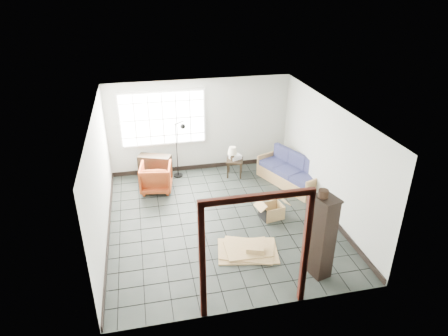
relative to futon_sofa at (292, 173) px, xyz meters
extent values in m
plane|color=black|center=(-2.20, -1.30, -0.30)|extent=(5.50, 5.50, 0.00)
cube|color=beige|center=(-2.20, 1.45, 1.00)|extent=(5.00, 0.02, 2.60)
cube|color=beige|center=(-2.20, -4.05, 1.00)|extent=(5.00, 0.02, 2.60)
cube|color=beige|center=(-4.70, -1.30, 1.00)|extent=(0.02, 5.50, 2.60)
cube|color=beige|center=(0.30, -1.30, 1.00)|extent=(0.02, 5.50, 2.60)
cube|color=white|center=(-2.20, -1.30, 2.30)|extent=(5.00, 5.50, 0.02)
cube|color=black|center=(-2.20, 1.43, -0.24)|extent=(4.95, 0.03, 0.12)
cube|color=black|center=(-4.68, -1.30, -0.24)|extent=(0.03, 5.45, 0.12)
cube|color=black|center=(0.28, -1.30, -0.24)|extent=(0.03, 5.45, 0.12)
cube|color=silver|center=(-3.20, 1.41, 1.30)|extent=(2.32, 0.06, 1.52)
cube|color=white|center=(-3.20, 1.37, 1.30)|extent=(2.20, 0.02, 1.40)
cube|color=#3C140D|center=(-3.05, -4.00, 0.75)|extent=(0.10, 0.08, 2.10)
cube|color=#3C140D|center=(-1.35, -4.00, 0.75)|extent=(0.10, 0.08, 2.10)
cube|color=#3C140D|center=(-2.20, -4.00, 1.85)|extent=(1.80, 0.08, 0.10)
cube|color=#8F6540|center=(-0.05, -0.02, -0.14)|extent=(1.35, 1.93, 0.32)
cube|color=#8F6540|center=(0.30, -0.87, -0.02)|extent=(0.68, 0.32, 0.57)
cube|color=#8F6540|center=(-0.41, 0.83, -0.02)|extent=(0.68, 0.32, 0.57)
cube|color=#8F6540|center=(0.24, 0.10, 0.19)|extent=(0.75, 1.68, 0.63)
cube|color=#1B2445|center=(0.16, -0.58, 0.09)|extent=(0.81, 0.78, 0.14)
cube|color=#1B2445|center=(0.40, -0.48, 0.30)|extent=(0.34, 0.58, 0.47)
cube|color=#1B2445|center=(-0.07, -0.03, 0.09)|extent=(0.81, 0.78, 0.14)
cube|color=#1B2445|center=(0.17, 0.07, 0.30)|extent=(0.34, 0.58, 0.47)
cube|color=#1B2445|center=(-0.30, 0.52, 0.09)|extent=(0.81, 0.78, 0.14)
cube|color=#1B2445|center=(-0.06, 0.62, 0.30)|extent=(0.34, 0.58, 0.47)
imported|color=maroon|center=(-3.54, 0.43, 0.09)|extent=(0.88, 0.84, 0.80)
cube|color=black|center=(-1.36, 0.79, 0.15)|extent=(0.55, 0.55, 0.05)
cube|color=black|center=(-1.59, 0.68, -0.08)|extent=(0.06, 0.06, 0.44)
cube|color=black|center=(-1.25, 0.57, -0.08)|extent=(0.06, 0.06, 0.44)
cube|color=black|center=(-1.48, 1.01, -0.08)|extent=(0.06, 0.06, 0.44)
cube|color=black|center=(-1.14, 0.91, -0.08)|extent=(0.06, 0.06, 0.44)
cylinder|color=black|center=(-1.44, 0.76, 0.25)|extent=(0.11, 0.11, 0.14)
cylinder|color=black|center=(-1.44, 0.76, 0.37)|extent=(0.03, 0.03, 0.10)
cone|color=beige|center=(-1.44, 0.76, 0.48)|extent=(0.27, 0.27, 0.20)
cube|color=silver|center=(-1.33, 0.84, 0.23)|extent=(0.35, 0.31, 0.10)
cylinder|color=black|center=(-1.47, 0.80, 0.23)|extent=(0.04, 0.07, 0.06)
cylinder|color=black|center=(-2.90, 1.10, -0.29)|extent=(0.34, 0.34, 0.03)
cylinder|color=black|center=(-2.90, 1.10, 0.48)|extent=(0.03, 0.03, 1.53)
cylinder|color=black|center=(-2.82, 1.00, 1.28)|extent=(0.25, 0.13, 0.14)
sphere|color=black|center=(-2.73, 0.91, 1.21)|extent=(0.18, 0.18, 0.14)
cube|color=black|center=(-3.52, 1.10, 0.03)|extent=(0.93, 0.63, 0.68)
cube|color=black|center=(-3.52, 1.10, 0.04)|extent=(0.86, 0.57, 0.03)
cube|color=black|center=(-0.78, -3.45, 0.51)|extent=(0.40, 0.47, 1.62)
cube|color=black|center=(-0.78, -3.45, 1.32)|extent=(0.45, 0.52, 0.04)
cylinder|color=black|center=(-0.84, -3.41, 1.41)|extent=(0.21, 0.21, 0.13)
cube|color=#9A7E4A|center=(-1.03, -1.44, -0.29)|extent=(0.54, 0.46, 0.02)
cube|color=black|center=(-1.26, -1.49, -0.14)|extent=(0.09, 0.38, 0.32)
cube|color=#9A7E4A|center=(-0.80, -1.40, -0.14)|extent=(0.09, 0.38, 0.32)
cube|color=#9A7E4A|center=(-0.99, -1.63, -0.14)|extent=(0.47, 0.11, 0.32)
cube|color=#9A7E4A|center=(-1.07, -1.26, -0.14)|extent=(0.47, 0.11, 0.32)
cube|color=#9A7E4A|center=(-1.33, -1.50, 0.08)|extent=(0.25, 0.41, 0.13)
cube|color=#9A7E4A|center=(-0.73, -1.39, 0.08)|extent=(0.25, 0.41, 0.13)
cube|color=#9A7E4A|center=(-1.90, -2.55, -0.29)|extent=(1.34, 1.06, 0.02)
cube|color=#9A7E4A|center=(-1.90, -2.55, -0.27)|extent=(1.26, 1.11, 0.02)
cube|color=#9A7E4A|center=(-1.90, -2.55, -0.24)|extent=(0.92, 0.68, 0.02)
cube|color=#9A7E4A|center=(-1.77, -2.63, -0.18)|extent=(0.42, 0.38, 0.10)
camera|label=1|loc=(-3.76, -8.83, 4.81)|focal=32.00mm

